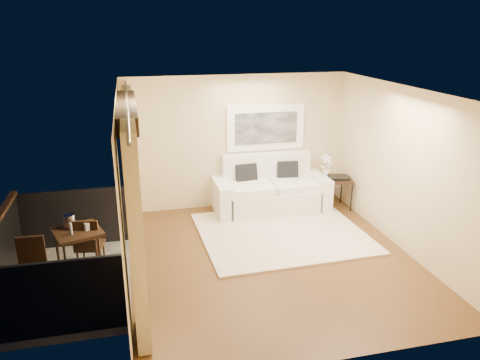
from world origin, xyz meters
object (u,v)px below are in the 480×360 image
object	(u,v)px
side_table	(337,181)
bistro_table	(78,236)
sofa	(270,190)
balcony_chair_near	(31,263)
ice_bucket	(69,221)
balcony_chair_far	(88,242)
orchid	(326,165)

from	to	relation	value
side_table	bistro_table	size ratio (longest dim) A/B	0.88
sofa	side_table	world-z (taller)	sofa
balcony_chair_near	bistro_table	bearing A→B (deg)	33.88
sofa	bistro_table	world-z (taller)	sofa
balcony_chair_near	sofa	bearing A→B (deg)	31.15
balcony_chair_near	ice_bucket	size ratio (longest dim) A/B	4.31
bistro_table	ice_bucket	bearing A→B (deg)	128.85
sofa	balcony_chair_near	xyz separation A→B (m)	(-4.15, -2.35, 0.10)
bistro_table	balcony_chair_far	world-z (taller)	balcony_chair_far
side_table	balcony_chair_near	bearing A→B (deg)	-159.39
bistro_table	balcony_chair_far	size ratio (longest dim) A/B	0.91
sofa	orchid	distance (m)	1.26
balcony_chair_far	bistro_table	bearing A→B (deg)	42.68
sofa	bistro_table	bearing A→B (deg)	-150.96
sofa	balcony_chair_near	size ratio (longest dim) A/B	2.67
side_table	ice_bucket	world-z (taller)	ice_bucket
bistro_table	sofa	bearing A→B (deg)	29.02
bistro_table	balcony_chair_near	bearing A→B (deg)	-147.77
side_table	balcony_chair_far	bearing A→B (deg)	-161.35
orchid	balcony_chair_far	xyz separation A→B (m)	(-4.59, -1.75, -0.37)
side_table	orchid	world-z (taller)	orchid
sofa	balcony_chair_far	xyz separation A→B (m)	(-3.43, -1.90, 0.13)
sofa	balcony_chair_near	bearing A→B (deg)	-150.48
side_table	orchid	distance (m)	0.38
sofa	side_table	bearing A→B (deg)	-12.13
bistro_table	side_table	bearing A→B (deg)	19.03
side_table	ice_bucket	xyz separation A→B (m)	(-5.01, -1.54, 0.27)
balcony_chair_far	ice_bucket	bearing A→B (deg)	-5.94
orchid	balcony_chair_near	world-z (taller)	orchid
bistro_table	ice_bucket	world-z (taller)	ice_bucket
side_table	balcony_chair_near	world-z (taller)	balcony_chair_near
sofa	balcony_chair_far	bearing A→B (deg)	-151.08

